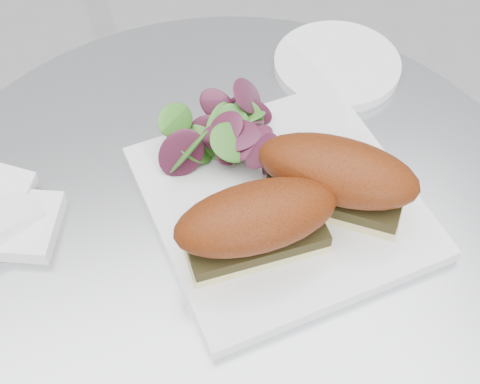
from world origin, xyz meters
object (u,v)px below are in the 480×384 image
object	(u,v)px
plate	(281,202)
sandwich_left	(256,222)
sandwich_right	(337,176)
saucer	(337,65)

from	to	relation	value
plate	sandwich_left	world-z (taller)	sandwich_left
sandwich_left	sandwich_right	world-z (taller)	same
sandwich_left	sandwich_right	bearing A→B (deg)	17.01
sandwich_left	sandwich_right	distance (m)	0.10
sandwich_right	saucer	distance (m)	0.23
plate	sandwich_right	bearing A→B (deg)	-23.58
sandwich_left	sandwich_right	size ratio (longest dim) A/B	0.92
plate	sandwich_left	xyz separation A→B (m)	(-0.05, -0.05, 0.05)
plate	saucer	world-z (taller)	plate
sandwich_left	saucer	bearing A→B (deg)	51.45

